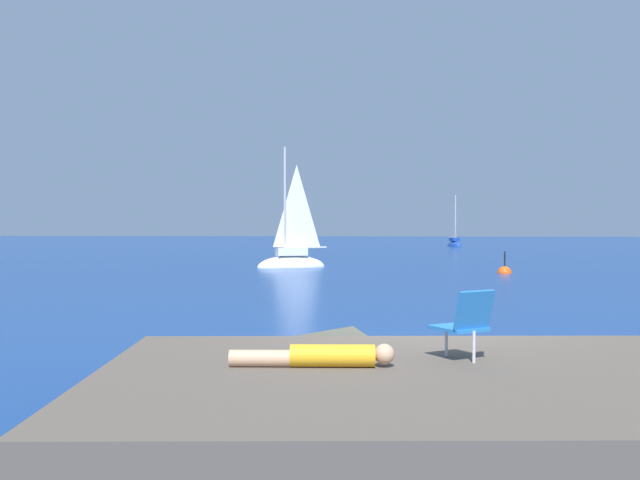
% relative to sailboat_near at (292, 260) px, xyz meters
% --- Properties ---
extents(ground_plane, '(160.00, 160.00, 0.00)m').
position_rel_sailboat_near_xyz_m(ground_plane, '(3.93, -21.06, -0.31)').
color(ground_plane, navy).
extents(shore_ledge, '(6.98, 5.21, 0.53)m').
position_rel_sailboat_near_xyz_m(shore_ledge, '(3.86, -24.63, -0.05)').
color(shore_ledge, brown).
rests_on(shore_ledge, ground).
extents(boulder_seaward, '(1.56, 1.55, 0.96)m').
position_rel_sailboat_near_xyz_m(boulder_seaward, '(5.35, -22.25, -0.31)').
color(boulder_seaward, '#4B4346').
rests_on(boulder_seaward, ground).
extents(boulder_inland, '(1.71, 1.87, 1.05)m').
position_rel_sailboat_near_xyz_m(boulder_inland, '(2.77, -22.24, -0.31)').
color(boulder_inland, '#4C4B3D').
rests_on(boulder_inland, ground).
extents(sailboat_near, '(3.20, 2.00, 5.76)m').
position_rel_sailboat_near_xyz_m(sailboat_near, '(0.00, 0.00, 0.00)').
color(sailboat_near, white).
rests_on(sailboat_near, ground).
extents(sailboat_far, '(1.31, 2.42, 4.37)m').
position_rel_sailboat_near_xyz_m(sailboat_far, '(10.07, 26.48, -0.08)').
color(sailboat_far, '#193D99').
rests_on(sailboat_far, ground).
extents(person_sunbather, '(1.76, 0.28, 0.25)m').
position_rel_sailboat_near_xyz_m(person_sunbather, '(2.85, -24.43, 0.33)').
color(person_sunbather, gold).
rests_on(person_sunbather, shore_ledge).
extents(beach_chair, '(0.73, 0.76, 0.80)m').
position_rel_sailboat_near_xyz_m(beach_chair, '(4.43, -23.97, 0.66)').
color(beach_chair, blue).
rests_on(beach_chair, shore_ledge).
extents(marker_buoy, '(0.56, 0.56, 1.13)m').
position_rel_sailboat_near_xyz_m(marker_buoy, '(8.63, -3.08, -0.31)').
color(marker_buoy, '#EA5114').
rests_on(marker_buoy, ground).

